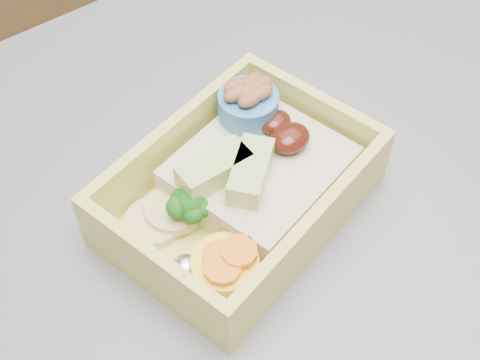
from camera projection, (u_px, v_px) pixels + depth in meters
bento_box at (243, 184)px, 0.49m from camera, size 0.22×0.18×0.07m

